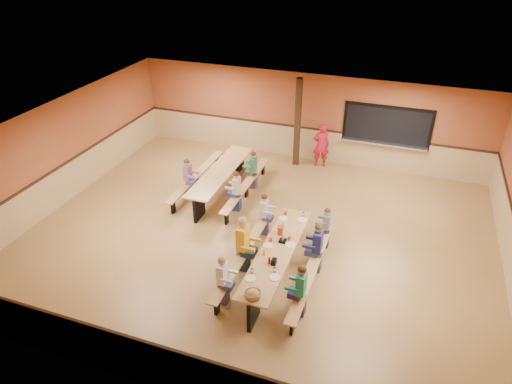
% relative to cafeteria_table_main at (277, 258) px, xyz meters
% --- Properties ---
extents(ground, '(12.00, 12.00, 0.00)m').
position_rel_cafeteria_table_main_xyz_m(ground, '(-0.91, 1.39, -0.53)').
color(ground, olive).
rests_on(ground, ground).
extents(room_envelope, '(12.04, 10.04, 3.02)m').
position_rel_cafeteria_table_main_xyz_m(room_envelope, '(-0.91, 1.39, 0.16)').
color(room_envelope, '#9A4E2C').
rests_on(room_envelope, ground).
extents(kitchen_pass_through, '(2.78, 0.28, 1.38)m').
position_rel_cafeteria_table_main_xyz_m(kitchen_pass_through, '(1.69, 6.35, 0.96)').
color(kitchen_pass_through, black).
rests_on(kitchen_pass_through, ground).
extents(structural_post, '(0.18, 0.18, 3.00)m').
position_rel_cafeteria_table_main_xyz_m(structural_post, '(-1.11, 5.79, 0.97)').
color(structural_post, black).
rests_on(structural_post, ground).
extents(cafeteria_table_main, '(1.91, 3.70, 0.74)m').
position_rel_cafeteria_table_main_xyz_m(cafeteria_table_main, '(0.00, 0.00, 0.00)').
color(cafeteria_table_main, '#AD7A45').
rests_on(cafeteria_table_main, ground).
extents(cafeteria_table_second, '(1.91, 3.70, 0.74)m').
position_rel_cafeteria_table_main_xyz_m(cafeteria_table_second, '(-2.76, 3.17, 0.00)').
color(cafeteria_table_second, '#AD7A45').
rests_on(cafeteria_table_second, ground).
extents(seated_child_white_left, '(0.37, 0.30, 1.21)m').
position_rel_cafeteria_table_main_xyz_m(seated_child_white_left, '(-0.83, -1.20, 0.08)').
color(seated_child_white_left, white).
rests_on(seated_child_white_left, ground).
extents(seated_adult_yellow, '(0.47, 0.39, 1.42)m').
position_rel_cafeteria_table_main_xyz_m(seated_adult_yellow, '(-0.83, 0.00, 0.19)').
color(seated_adult_yellow, gold).
rests_on(seated_adult_yellow, ground).
extents(seated_child_grey_left, '(0.35, 0.29, 1.18)m').
position_rel_cafeteria_table_main_xyz_m(seated_child_grey_left, '(-0.83, 1.53, 0.06)').
color(seated_child_grey_left, silver).
rests_on(seated_child_grey_left, ground).
extents(seated_child_teal_right, '(0.39, 0.32, 1.25)m').
position_rel_cafeteria_table_main_xyz_m(seated_child_teal_right, '(0.83, -0.98, 0.10)').
color(seated_child_teal_right, '#21856D').
rests_on(seated_child_teal_right, ground).
extents(seated_child_navy_right, '(0.41, 0.34, 1.30)m').
position_rel_cafeteria_table_main_xyz_m(seated_child_navy_right, '(0.83, 0.52, 0.12)').
color(seated_child_navy_right, navy).
rests_on(seated_child_navy_right, ground).
extents(seated_child_char_right, '(0.33, 0.27, 1.12)m').
position_rel_cafeteria_table_main_xyz_m(seated_child_char_right, '(0.83, 1.51, 0.04)').
color(seated_child_char_right, '#565A61').
rests_on(seated_child_char_right, ground).
extents(seated_child_purple_sec, '(0.37, 0.30, 1.22)m').
position_rel_cafeteria_table_main_xyz_m(seated_child_purple_sec, '(-3.58, 2.61, 0.08)').
color(seated_child_purple_sec, '#7E5473').
rests_on(seated_child_purple_sec, ground).
extents(seated_child_green_sec, '(0.37, 0.30, 1.21)m').
position_rel_cafeteria_table_main_xyz_m(seated_child_green_sec, '(-1.93, 3.77, 0.08)').
color(seated_child_green_sec, '#2F7148').
rests_on(seated_child_green_sec, ground).
extents(seated_child_tan_sec, '(0.37, 0.30, 1.21)m').
position_rel_cafeteria_table_main_xyz_m(seated_child_tan_sec, '(-1.93, 2.39, 0.08)').
color(seated_child_tan_sec, beige).
rests_on(seated_child_tan_sec, ground).
extents(standing_woman, '(0.64, 0.51, 1.52)m').
position_rel_cafeteria_table_main_xyz_m(standing_woman, '(-0.30, 5.94, 0.23)').
color(standing_woman, red).
rests_on(standing_woman, ground).
extents(punch_pitcher, '(0.16, 0.16, 0.22)m').
position_rel_cafeteria_table_main_xyz_m(punch_pitcher, '(-0.11, 0.63, 0.32)').
color(punch_pitcher, red).
rests_on(punch_pitcher, cafeteria_table_main).
extents(chip_bowl, '(0.32, 0.32, 0.15)m').
position_rel_cafeteria_table_main_xyz_m(chip_bowl, '(-0.00, -1.59, 0.29)').
color(chip_bowl, orange).
rests_on(chip_bowl, cafeteria_table_main).
extents(napkin_dispenser, '(0.10, 0.14, 0.13)m').
position_rel_cafeteria_table_main_xyz_m(napkin_dispenser, '(0.09, -0.48, 0.28)').
color(napkin_dispenser, black).
rests_on(napkin_dispenser, cafeteria_table_main).
extents(condiment_mustard, '(0.06, 0.06, 0.17)m').
position_rel_cafeteria_table_main_xyz_m(condiment_mustard, '(-0.21, -0.26, 0.30)').
color(condiment_mustard, yellow).
rests_on(condiment_mustard, cafeteria_table_main).
extents(condiment_ketchup, '(0.06, 0.06, 0.17)m').
position_rel_cafeteria_table_main_xyz_m(condiment_ketchup, '(-0.02, -0.50, 0.30)').
color(condiment_ketchup, '#B2140F').
rests_on(condiment_ketchup, cafeteria_table_main).
extents(table_paddle, '(0.16, 0.16, 0.56)m').
position_rel_cafeteria_table_main_xyz_m(table_paddle, '(0.03, 0.36, 0.35)').
color(table_paddle, black).
rests_on(table_paddle, cafeteria_table_main).
extents(place_settings, '(0.65, 3.30, 0.11)m').
position_rel_cafeteria_table_main_xyz_m(place_settings, '(0.00, 0.00, 0.27)').
color(place_settings, beige).
rests_on(place_settings, cafeteria_table_main).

